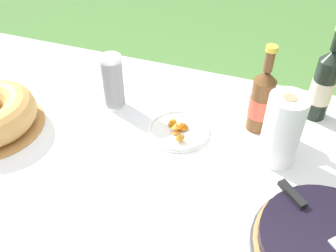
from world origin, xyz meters
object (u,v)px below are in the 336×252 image
Objects in this scene: cider_bottle_amber at (261,100)px; berry_tart at (328,246)px; snack_plate_left at (179,130)px; cup_stack at (113,82)px; juice_bottle_red at (323,85)px; paper_towel_roll at (282,130)px; serving_knife at (323,228)px.

berry_tart is at bearing -60.21° from cider_bottle_amber.
snack_plate_left is (-0.47, 0.30, -0.02)m from berry_tart.
berry_tart is at bearing -26.12° from cup_stack.
cup_stack is 0.61× the size of juice_bottle_red.
paper_towel_roll is at bearing -2.54° from snack_plate_left.
cup_stack is 0.88× the size of paper_towel_roll.
juice_bottle_red reaches higher than cider_bottle_amber.
serving_knife is at bearing -62.75° from paper_towel_roll.
cider_bottle_amber reaches higher than serving_knife.
serving_knife is 0.85× the size of juice_bottle_red.
cider_bottle_amber reaches higher than paper_towel_roll.
serving_knife is 0.52m from juice_bottle_red.
berry_tart is 0.81m from cup_stack.
snack_plate_left is at bearing -149.53° from juice_bottle_red.
berry_tart is 0.55m from juice_bottle_red.
serving_knife is 1.40× the size of cup_stack.
juice_bottle_red is 1.46× the size of paper_towel_roll.
cup_stack is at bearing -160.64° from serving_knife.
juice_bottle_red is at bearing 138.72° from serving_knife.
cup_stack is 0.57m from paper_towel_roll.
snack_plate_left is at bearing 177.46° from paper_towel_roll.
cup_stack is 0.28m from snack_plate_left.
snack_plate_left is at bearing -13.12° from cup_stack.
berry_tart is 0.33m from paper_towel_roll.
serving_knife reaches higher than snack_plate_left.
berry_tart is 0.05m from serving_knife.
snack_plate_left is (-0.23, -0.11, -0.10)m from cider_bottle_amber.
cider_bottle_amber is at bearing 5.97° from cup_stack.
cider_bottle_amber is at bearing 121.83° from paper_towel_roll.
snack_plate_left is 0.88× the size of paper_towel_roll.
berry_tart is at bearing -32.29° from snack_plate_left.
berry_tart reaches higher than snack_plate_left.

